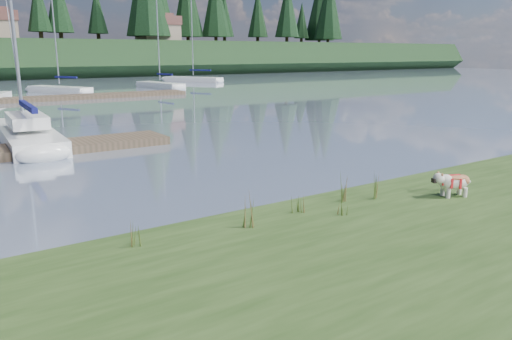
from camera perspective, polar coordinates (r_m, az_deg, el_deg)
bank at (r=6.44m, az=11.10°, el=-18.17°), size 60.00×9.00×0.35m
bulldog at (r=12.00m, az=21.65°, el=-1.20°), size 0.95×0.61×0.56m
sailboat_main at (r=22.49m, az=-24.95°, el=4.18°), size 2.24×9.19×13.09m
dock_far at (r=40.38m, az=-25.66°, el=7.25°), size 26.00×2.20×0.30m
sailboat_bg_3 at (r=48.20m, az=-22.03°, el=8.57°), size 4.75×7.35×11.09m
sailboat_bg_4 at (r=52.03m, az=-11.30°, el=9.56°), size 2.60×7.81×11.35m
sailboat_bg_5 at (r=62.62m, az=-7.75°, el=10.28°), size 5.62×8.19×12.05m
weed_0 at (r=9.25m, az=-0.73°, el=-4.68°), size 0.17×0.14×0.72m
weed_1 at (r=10.07m, az=4.82°, el=-4.00°), size 0.17×0.14×0.41m
weed_2 at (r=10.90m, az=9.96°, el=-2.24°), size 0.17×0.14×0.66m
weed_3 at (r=8.59m, az=-13.69°, el=-7.06°), size 0.17×0.14×0.54m
weed_4 at (r=10.11m, az=10.00°, el=-4.16°), size 0.17×0.14×0.38m
weed_5 at (r=11.32m, az=13.44°, el=-1.81°), size 0.17×0.14×0.67m
mud_lip at (r=9.74m, az=-7.67°, el=-7.49°), size 60.00×0.50×0.14m
conifer_5 at (r=82.35m, az=-21.68°, el=17.52°), size 3.96×3.96×10.35m
conifer_7 at (r=93.37m, az=-4.68°, el=18.61°), size 5.28×5.28×13.20m
conifer_8 at (r=97.17m, az=3.59°, el=18.02°), size 4.62×4.62×11.77m
conifer_9 at (r=107.88m, az=8.35°, el=18.16°), size 5.94×5.94×14.62m
house_2 at (r=85.90m, az=-11.17°, el=15.61°), size 6.30×5.30×4.65m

